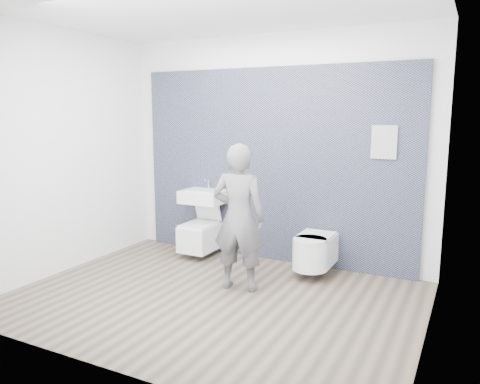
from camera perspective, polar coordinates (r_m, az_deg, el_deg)
The scene contains 8 objects.
ground at distance 4.86m, azimuth -3.30°, elevation -12.78°, with size 4.00×4.00×0.00m, color brown.
room_shell at distance 4.49m, azimuth -3.51°, elevation 8.19°, with size 4.00×4.00×4.00m.
tile_wall at distance 6.10m, azimuth 3.75°, elevation -8.08°, with size 3.60×0.06×2.40m, color black.
washbasin at distance 6.09m, azimuth -4.51°, elevation -0.51°, with size 0.55×0.41×0.41m.
toilet_square at distance 6.14m, azimuth -4.80°, elevation -5.25°, with size 0.39×0.57×0.75m.
toilet_rounded at distance 5.45m, azimuth 8.97°, elevation -7.12°, with size 0.40×0.67×0.36m.
info_placard at distance 5.69m, azimuth 16.40°, elevation -9.78°, with size 0.28×0.03×0.37m, color silver.
visitor at distance 4.87m, azimuth -0.13°, elevation -3.14°, with size 0.57×0.37×1.55m, color slate.
Camera 1 is at (2.28, -3.87, 1.85)m, focal length 35.00 mm.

